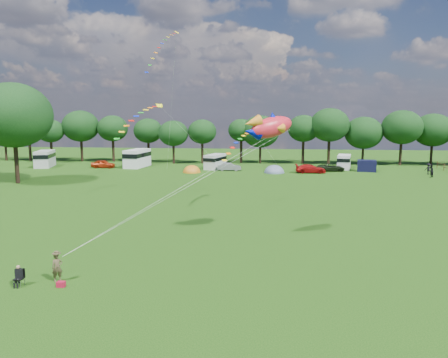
# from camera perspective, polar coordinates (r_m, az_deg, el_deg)

# --- Properties ---
(ground_plane) EXTENTS (180.00, 180.00, 0.00)m
(ground_plane) POSITION_cam_1_polar(r_m,az_deg,el_deg) (28.27, -1.77, -10.45)
(ground_plane) COLOR black
(ground_plane) RESTS_ON ground
(tree_line) EXTENTS (102.98, 10.98, 10.27)m
(tree_line) POSITION_cam_1_polar(r_m,az_deg,el_deg) (81.54, 7.32, 6.42)
(tree_line) COLOR black
(tree_line) RESTS_ON ground
(big_tree) EXTENTS (10.00, 10.00, 13.28)m
(big_tree) POSITION_cam_1_polar(r_m,az_deg,el_deg) (64.08, -25.82, 7.50)
(big_tree) COLOR black
(big_tree) RESTS_ON ground
(car_a) EXTENTS (4.19, 1.78, 1.38)m
(car_a) POSITION_cam_1_polar(r_m,az_deg,el_deg) (77.91, -15.50, 1.91)
(car_a) COLOR #B32D0D
(car_a) RESTS_ON ground
(car_b) EXTENTS (3.69, 1.61, 1.27)m
(car_b) POSITION_cam_1_polar(r_m,az_deg,el_deg) (71.35, 0.70, 1.60)
(car_b) COLOR gray
(car_b) RESTS_ON ground
(car_c) EXTENTS (4.58, 2.01, 1.36)m
(car_c) POSITION_cam_1_polar(r_m,az_deg,el_deg) (69.90, 11.24, 1.33)
(car_c) COLOR #AC100F
(car_c) RESTS_ON ground
(car_d) EXTENTS (4.50, 2.08, 1.22)m
(car_d) POSITION_cam_1_polar(r_m,az_deg,el_deg) (72.77, 13.80, 1.47)
(car_d) COLOR black
(car_d) RESTS_ON ground
(campervan_a) EXTENTS (3.87, 6.23, 2.84)m
(campervan_a) POSITION_cam_1_polar(r_m,az_deg,el_deg) (82.70, -22.36, 2.53)
(campervan_a) COLOR #B5B5B7
(campervan_a) RESTS_ON ground
(campervan_b) EXTENTS (3.38, 6.56, 3.08)m
(campervan_b) POSITION_cam_1_polar(r_m,az_deg,el_deg) (77.72, -11.26, 2.76)
(campervan_b) COLOR silver
(campervan_b) RESTS_ON ground
(campervan_c) EXTENTS (3.45, 5.39, 2.45)m
(campervan_c) POSITION_cam_1_polar(r_m,az_deg,el_deg) (73.93, -1.17, 2.37)
(campervan_c) COLOR silver
(campervan_c) RESTS_ON ground
(campervan_d) EXTENTS (3.02, 5.15, 2.36)m
(campervan_d) POSITION_cam_1_polar(r_m,az_deg,el_deg) (76.50, 15.40, 2.24)
(campervan_d) COLOR silver
(campervan_d) RESTS_ON ground
(tent_orange) EXTENTS (2.91, 3.18, 2.27)m
(tent_orange) POSITION_cam_1_polar(r_m,az_deg,el_deg) (69.48, -4.23, 0.88)
(tent_orange) COLOR #C17218
(tent_orange) RESTS_ON ground
(tent_greyblue) EXTENTS (3.27, 3.59, 2.44)m
(tent_greyblue) POSITION_cam_1_polar(r_m,az_deg,el_deg) (69.34, 6.57, 0.83)
(tent_greyblue) COLOR slate
(tent_greyblue) RESTS_ON ground
(awning_navy) EXTENTS (3.32, 2.89, 1.82)m
(awning_navy) POSITION_cam_1_polar(r_m,az_deg,el_deg) (74.19, 18.14, 1.65)
(awning_navy) COLOR black
(awning_navy) RESTS_ON ground
(kite_flyer) EXTENTS (0.69, 0.64, 1.58)m
(kite_flyer) POSITION_cam_1_polar(r_m,az_deg,el_deg) (26.20, -20.96, -10.75)
(kite_flyer) COLOR #4D4229
(kite_flyer) RESTS_ON ground
(camp_chair) EXTENTS (0.49, 0.49, 1.17)m
(camp_chair) POSITION_cam_1_polar(r_m,az_deg,el_deg) (26.35, -25.20, -11.10)
(camp_chair) COLOR #99999E
(camp_chair) RESTS_ON ground
(kite_bag) EXTENTS (0.43, 0.29, 0.30)m
(kite_bag) POSITION_cam_1_polar(r_m,az_deg,el_deg) (25.54, -20.52, -12.75)
(kite_bag) COLOR #A9102D
(kite_bag) RESTS_ON ground
(fish_kite) EXTENTS (4.11, 3.29, 2.26)m
(fish_kite) POSITION_cam_1_polar(r_m,az_deg,el_deg) (31.78, 5.77, 6.76)
(fish_kite) COLOR red
(fish_kite) RESTS_ON ground
(streamer_kite_a) EXTENTS (3.28, 5.59, 5.75)m
(streamer_kite_a) POSITION_cam_1_polar(r_m,az_deg,el_deg) (57.75, -7.81, 17.02)
(streamer_kite_a) COLOR gold
(streamer_kite_a) RESTS_ON ground
(streamer_kite_b) EXTENTS (4.38, 4.67, 3.83)m
(streamer_kite_b) POSITION_cam_1_polar(r_m,az_deg,el_deg) (49.20, -10.65, 8.17)
(streamer_kite_b) COLOR #FFF90F
(streamer_kite_b) RESTS_ON ground
(streamer_kite_c) EXTENTS (3.19, 5.06, 2.83)m
(streamer_kite_c) POSITION_cam_1_polar(r_m,az_deg,el_deg) (42.83, 2.43, 5.16)
(streamer_kite_c) COLOR gold
(streamer_kite_c) RESTS_ON ground
(walker_a) EXTENTS (1.06, 0.99, 1.87)m
(walker_a) POSITION_cam_1_polar(r_m,az_deg,el_deg) (70.60, 25.40, 0.95)
(walker_a) COLOR black
(walker_a) RESTS_ON ground
(walker_b) EXTENTS (1.15, 0.59, 1.73)m
(walker_b) POSITION_cam_1_polar(r_m,az_deg,el_deg) (73.88, 25.14, 1.21)
(walker_b) COLOR black
(walker_b) RESTS_ON ground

